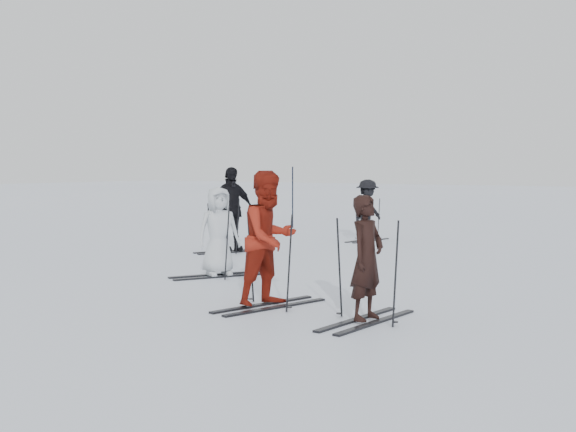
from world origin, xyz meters
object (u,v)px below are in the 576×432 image
(skier_grey, at_px, (219,233))
(skier_uphill_far, at_px, (367,211))
(skier_near_dark, at_px, (367,260))
(piste_marker, at_px, (293,197))
(skier_red, at_px, (269,240))
(skier_uphill_left, at_px, (230,210))

(skier_grey, xyz_separation_m, skier_uphill_far, (-0.54, 6.84, 0.01))
(skier_near_dark, height_order, piste_marker, piste_marker)
(skier_red, height_order, skier_uphill_left, skier_uphill_left)
(skier_uphill_left, distance_m, skier_uphill_far, 4.16)
(skier_near_dark, xyz_separation_m, skier_uphill_left, (-5.89, 4.86, 0.17))
(skier_red, xyz_separation_m, skier_uphill_far, (-2.86, 8.62, -0.15))
(skier_uphill_far, height_order, piste_marker, piste_marker)
(skier_near_dark, xyz_separation_m, skier_uphill_far, (-4.42, 8.75, 0.00))
(skier_uphill_far, bearing_deg, piste_marker, 67.36)
(skier_red, bearing_deg, piste_marker, 46.34)
(skier_red, relative_size, piste_marker, 0.96)
(skier_uphill_far, bearing_deg, skier_grey, -166.91)
(skier_near_dark, distance_m, piste_marker, 13.75)
(skier_red, distance_m, skier_uphill_left, 6.42)
(skier_uphill_left, height_order, piste_marker, piste_marker)
(skier_red, bearing_deg, skier_near_dark, -79.59)
(skier_uphill_left, bearing_deg, skier_grey, -117.15)
(skier_red, bearing_deg, skier_uphill_left, 57.47)
(skier_red, distance_m, skier_uphill_far, 9.09)
(skier_near_dark, xyz_separation_m, skier_red, (-1.56, 0.13, 0.15))
(skier_uphill_left, bearing_deg, skier_red, -109.02)
(skier_near_dark, bearing_deg, skier_red, 90.25)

